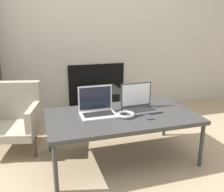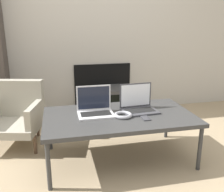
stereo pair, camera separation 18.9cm
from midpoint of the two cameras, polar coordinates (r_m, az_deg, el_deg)
name	(u,v)px [view 2 (the right image)]	position (r m, az deg, el deg)	size (l,w,h in m)	color
ground_plane	(130,181)	(2.20, 6.67, -18.75)	(14.00, 14.00, 0.00)	#998466
wall_back	(94,21)	(3.56, -2.63, 16.72)	(7.00, 0.08, 2.60)	#ADA89E
table	(119,118)	(2.31, 3.99, -5.05)	(1.36, 0.76, 0.45)	#333333
laptop_left	(95,108)	(2.30, -1.55, -2.76)	(0.32, 0.24, 0.25)	silver
laptop_right	(138,105)	(2.41, 8.22, -2.02)	(0.34, 0.26, 0.25)	#38383D
headphones	(123,115)	(2.25, 4.95, -4.39)	(0.17, 0.17, 0.03)	gray
phone	(145,118)	(2.25, 9.98, -4.94)	(0.06, 0.13, 0.01)	#333338
tv	(106,102)	(3.49, 0.10, -1.35)	(0.50, 0.43, 0.40)	#383838
armchair	(16,112)	(2.81, -19.33, -3.60)	(0.64, 0.64, 0.67)	gray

